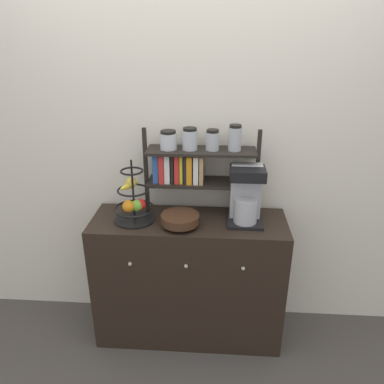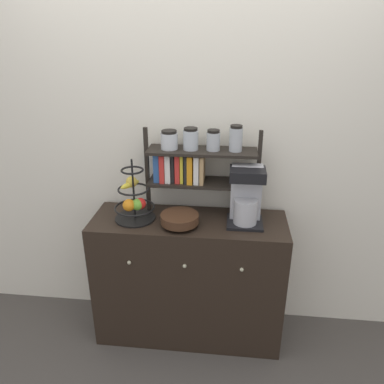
# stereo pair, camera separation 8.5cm
# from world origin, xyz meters

# --- Properties ---
(ground_plane) EXTENTS (12.00, 12.00, 0.00)m
(ground_plane) POSITION_xyz_m (0.00, 0.00, 0.00)
(ground_plane) COLOR #47423D
(wall_back) EXTENTS (7.00, 0.05, 2.60)m
(wall_back) POSITION_xyz_m (0.00, 0.47, 1.30)
(wall_back) COLOR silver
(wall_back) RESTS_ON ground_plane
(sideboard) EXTENTS (1.23, 0.44, 0.89)m
(sideboard) POSITION_xyz_m (0.00, 0.21, 0.44)
(sideboard) COLOR black
(sideboard) RESTS_ON ground_plane
(coffee_maker) EXTENTS (0.22, 0.20, 0.36)m
(coffee_maker) POSITION_xyz_m (0.35, 0.22, 1.06)
(coffee_maker) COLOR black
(coffee_maker) RESTS_ON sideboard
(fruit_stand) EXTENTS (0.25, 0.25, 0.40)m
(fruit_stand) POSITION_xyz_m (-0.34, 0.19, 1.02)
(fruit_stand) COLOR black
(fruit_stand) RESTS_ON sideboard
(wooden_bowl) EXTENTS (0.23, 0.23, 0.08)m
(wooden_bowl) POSITION_xyz_m (-0.05, 0.13, 0.93)
(wooden_bowl) COLOR #422819
(wooden_bowl) RESTS_ON sideboard
(shelf_hutch) EXTENTS (0.72, 0.20, 0.58)m
(shelf_hutch) POSITION_xyz_m (0.01, 0.33, 1.24)
(shelf_hutch) COLOR black
(shelf_hutch) RESTS_ON sideboard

